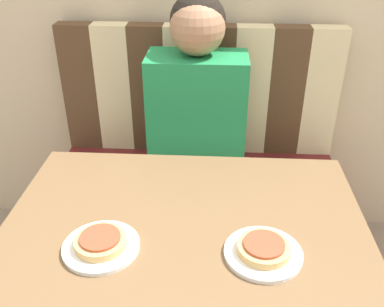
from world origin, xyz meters
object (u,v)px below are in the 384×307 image
object	(u,v)px
plate_left	(101,247)
pizza_right	(264,248)
person	(197,93)
plate_right	(263,253)
pizza_left	(100,241)

from	to	relation	value
plate_left	pizza_right	xyz separation A→B (m)	(0.40, 0.00, 0.02)
plate_left	pizza_right	bearing A→B (deg)	0.00
person	plate_left	xyz separation A→B (m)	(-0.20, -0.78, -0.10)
plate_right	pizza_right	bearing A→B (deg)	0.00
plate_right	pizza_right	world-z (taller)	pizza_right
plate_right	person	bearing A→B (deg)	104.32
person	pizza_right	size ratio (longest dim) A/B	5.76
person	pizza_left	xyz separation A→B (m)	(-0.20, -0.78, -0.08)
plate_right	pizza_right	xyz separation A→B (m)	(0.00, 0.00, 0.02)
pizza_left	pizza_right	xyz separation A→B (m)	(0.40, 0.00, 0.00)
person	plate_right	size ratio (longest dim) A/B	3.87
plate_left	plate_right	bearing A→B (deg)	0.00
plate_left	plate_right	world-z (taller)	same
plate_right	pizza_left	xyz separation A→B (m)	(-0.40, 0.00, 0.02)
plate_right	pizza_left	world-z (taller)	pizza_left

